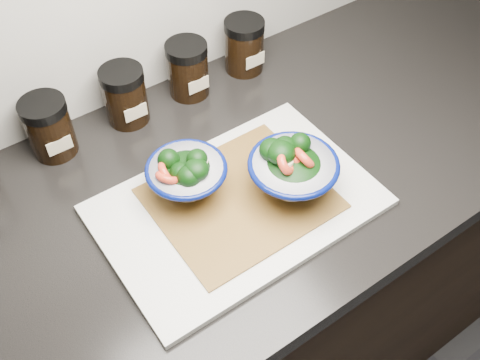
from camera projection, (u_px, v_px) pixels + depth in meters
cabinet at (191, 335)px, 1.29m from camera, size 3.43×0.58×0.86m
countertop at (173, 216)px, 0.95m from camera, size 3.50×0.60×0.04m
cutting_board at (237, 205)px, 0.94m from camera, size 0.45×0.30×0.01m
bamboo_mat at (240, 198)px, 0.93m from camera, size 0.28×0.24×0.00m
bowl_left at (186, 175)px, 0.91m from camera, size 0.13×0.13×0.09m
bowl_right at (292, 170)px, 0.91m from camera, size 0.15×0.15×0.11m
spice_jar_b at (49, 127)px, 0.99m from camera, size 0.08×0.08×0.11m
spice_jar_c at (125, 95)px, 1.04m from camera, size 0.08×0.08×0.11m
spice_jar_d at (188, 69)px, 1.09m from camera, size 0.08×0.08×0.11m
spice_jar_e at (244, 45)px, 1.15m from camera, size 0.08×0.08×0.11m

